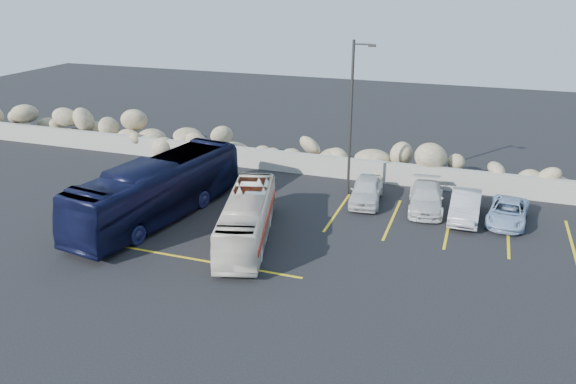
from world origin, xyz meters
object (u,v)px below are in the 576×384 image
(lamppost, at_px, (352,115))
(vintage_bus, at_px, (247,218))
(tour_coach, at_px, (158,190))
(car_a, at_px, (366,190))
(car_c, at_px, (426,198))
(car_b, at_px, (465,206))
(car_d, at_px, (508,212))

(lamppost, bearing_deg, vintage_bus, -112.65)
(vintage_bus, height_order, tour_coach, tour_coach)
(car_a, relative_size, car_c, 0.93)
(car_a, height_order, car_b, car_a)
(vintage_bus, distance_m, car_d, 12.25)
(car_b, relative_size, car_d, 1.04)
(vintage_bus, relative_size, car_d, 2.02)
(car_b, height_order, car_c, car_b)
(vintage_bus, bearing_deg, car_c, 26.39)
(car_a, relative_size, car_d, 1.02)
(lamppost, relative_size, vintage_bus, 1.08)
(car_b, bearing_deg, tour_coach, -160.40)
(car_b, height_order, car_d, car_b)
(tour_coach, relative_size, car_b, 2.68)
(lamppost, height_order, tour_coach, lamppost)
(car_b, bearing_deg, vintage_bus, -146.98)
(tour_coach, relative_size, car_d, 2.80)
(car_b, bearing_deg, car_d, 5.42)
(car_a, height_order, car_d, car_a)
(car_d, bearing_deg, car_b, -169.02)
(car_c, relative_size, car_d, 1.10)
(lamppost, xyz_separation_m, car_d, (7.88, -1.07, -3.78))
(car_c, xyz_separation_m, car_d, (3.81, -0.38, -0.07))
(lamppost, distance_m, tour_coach, 10.29)
(car_c, bearing_deg, car_b, -22.12)
(vintage_bus, height_order, car_b, vintage_bus)
(vintage_bus, height_order, car_c, vintage_bus)
(car_c, distance_m, car_d, 3.83)
(vintage_bus, relative_size, tour_coach, 0.72)
(lamppost, xyz_separation_m, tour_coach, (-7.82, -6.04, -2.86))
(lamppost, relative_size, car_a, 2.13)
(car_a, xyz_separation_m, car_c, (2.98, 0.08, -0.05))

